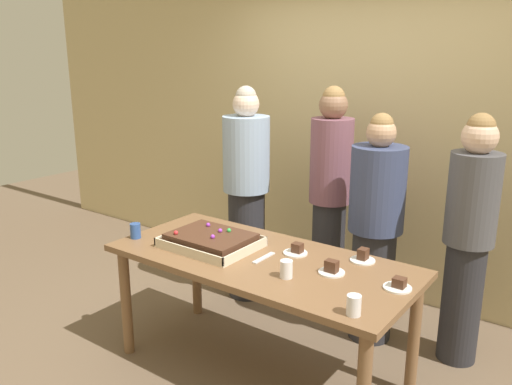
{
  "coord_description": "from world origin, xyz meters",
  "views": [
    {
      "loc": [
        1.72,
        -2.4,
        1.99
      ],
      "look_at": [
        -0.14,
        0.15,
        1.14
      ],
      "focal_mm": 36.67,
      "sensor_mm": 36.0,
      "label": 1
    }
  ],
  "objects_px": {
    "party_table": "(260,271)",
    "cake_server_utensil": "(264,258)",
    "person_striped_tie_right": "(246,192)",
    "person_far_right_suit": "(469,236)",
    "plated_slice_far_left": "(363,257)",
    "plated_slice_near_left": "(296,251)",
    "drink_cup_far_end": "(286,269)",
    "sheet_cake": "(211,240)",
    "person_serving_front": "(330,196)",
    "plated_slice_far_right": "(332,269)",
    "person_green_shirt_behind": "(375,228)",
    "drink_cup_nearest": "(135,231)",
    "plated_slice_near_right": "(398,285)",
    "drink_cup_middle": "(354,305)"
  },
  "relations": [
    {
      "from": "party_table",
      "to": "cake_server_utensil",
      "type": "distance_m",
      "value": 0.1
    },
    {
      "from": "person_striped_tie_right",
      "to": "person_far_right_suit",
      "type": "distance_m",
      "value": 1.71
    },
    {
      "from": "party_table",
      "to": "plated_slice_far_left",
      "type": "relative_size",
      "value": 12.5
    },
    {
      "from": "plated_slice_near_left",
      "to": "cake_server_utensil",
      "type": "relative_size",
      "value": 0.75
    },
    {
      "from": "party_table",
      "to": "drink_cup_far_end",
      "type": "relative_size",
      "value": 18.75
    },
    {
      "from": "sheet_cake",
      "to": "drink_cup_far_end",
      "type": "bearing_deg",
      "value": -10.02
    },
    {
      "from": "person_serving_front",
      "to": "person_far_right_suit",
      "type": "height_order",
      "value": "person_serving_front"
    },
    {
      "from": "plated_slice_near_left",
      "to": "sheet_cake",
      "type": "bearing_deg",
      "value": -156.78
    },
    {
      "from": "sheet_cake",
      "to": "plated_slice_far_right",
      "type": "bearing_deg",
      "value": 5.89
    },
    {
      "from": "sheet_cake",
      "to": "person_striped_tie_right",
      "type": "height_order",
      "value": "person_striped_tie_right"
    },
    {
      "from": "plated_slice_far_left",
      "to": "drink_cup_far_end",
      "type": "xyz_separation_m",
      "value": [
        -0.24,
        -0.47,
        0.03
      ]
    },
    {
      "from": "cake_server_utensil",
      "to": "person_green_shirt_behind",
      "type": "height_order",
      "value": "person_green_shirt_behind"
    },
    {
      "from": "plated_slice_near_left",
      "to": "person_far_right_suit",
      "type": "bearing_deg",
      "value": 41.21
    },
    {
      "from": "party_table",
      "to": "drink_cup_nearest",
      "type": "xyz_separation_m",
      "value": [
        -0.87,
        -0.22,
        0.14
      ]
    },
    {
      "from": "party_table",
      "to": "plated_slice_near_left",
      "type": "distance_m",
      "value": 0.25
    },
    {
      "from": "sheet_cake",
      "to": "plated_slice_far_left",
      "type": "height_order",
      "value": "sheet_cake"
    },
    {
      "from": "plated_slice_near_right",
      "to": "drink_cup_nearest",
      "type": "xyz_separation_m",
      "value": [
        -1.71,
        -0.29,
        0.03
      ]
    },
    {
      "from": "plated_slice_far_right",
      "to": "drink_cup_nearest",
      "type": "xyz_separation_m",
      "value": [
        -1.33,
        -0.26,
        0.02
      ]
    },
    {
      "from": "person_serving_front",
      "to": "person_green_shirt_behind",
      "type": "height_order",
      "value": "person_serving_front"
    },
    {
      "from": "party_table",
      "to": "cake_server_utensil",
      "type": "height_order",
      "value": "cake_server_utensil"
    },
    {
      "from": "cake_server_utensil",
      "to": "sheet_cake",
      "type": "bearing_deg",
      "value": -174.69
    },
    {
      "from": "plated_slice_near_left",
      "to": "person_serving_front",
      "type": "bearing_deg",
      "value": 105.38
    },
    {
      "from": "sheet_cake",
      "to": "plated_slice_far_left",
      "type": "xyz_separation_m",
      "value": [
        0.88,
        0.35,
        -0.02
      ]
    },
    {
      "from": "person_far_right_suit",
      "to": "drink_cup_far_end",
      "type": "bearing_deg",
      "value": 21.74
    },
    {
      "from": "drink_cup_middle",
      "to": "person_serving_front",
      "type": "distance_m",
      "value": 1.61
    },
    {
      "from": "drink_cup_far_end",
      "to": "plated_slice_near_right",
      "type": "bearing_deg",
      "value": 22.69
    },
    {
      "from": "plated_slice_far_left",
      "to": "plated_slice_far_right",
      "type": "height_order",
      "value": "plated_slice_far_right"
    },
    {
      "from": "party_table",
      "to": "person_green_shirt_behind",
      "type": "height_order",
      "value": "person_green_shirt_behind"
    },
    {
      "from": "plated_slice_far_left",
      "to": "person_striped_tie_right",
      "type": "height_order",
      "value": "person_striped_tie_right"
    },
    {
      "from": "plated_slice_far_left",
      "to": "drink_cup_middle",
      "type": "height_order",
      "value": "drink_cup_middle"
    },
    {
      "from": "sheet_cake",
      "to": "drink_cup_far_end",
      "type": "distance_m",
      "value": 0.65
    },
    {
      "from": "plated_slice_near_right",
      "to": "plated_slice_far_left",
      "type": "xyz_separation_m",
      "value": [
        -0.31,
        0.24,
        0.0
      ]
    },
    {
      "from": "plated_slice_far_right",
      "to": "sheet_cake",
      "type": "bearing_deg",
      "value": -174.11
    },
    {
      "from": "person_green_shirt_behind",
      "to": "sheet_cake",
      "type": "bearing_deg",
      "value": -0.01
    },
    {
      "from": "drink_cup_far_end",
      "to": "cake_server_utensil",
      "type": "relative_size",
      "value": 0.5
    },
    {
      "from": "party_table",
      "to": "drink_cup_middle",
      "type": "xyz_separation_m",
      "value": [
        0.77,
        -0.32,
        0.14
      ]
    },
    {
      "from": "plated_slice_far_right",
      "to": "person_striped_tie_right",
      "type": "distance_m",
      "value": 1.44
    },
    {
      "from": "sheet_cake",
      "to": "cake_server_utensil",
      "type": "bearing_deg",
      "value": 5.31
    },
    {
      "from": "sheet_cake",
      "to": "person_green_shirt_behind",
      "type": "xyz_separation_m",
      "value": [
        0.74,
        0.86,
        -0.01
      ]
    },
    {
      "from": "plated_slice_near_left",
      "to": "plated_slice_far_left",
      "type": "distance_m",
      "value": 0.4
    },
    {
      "from": "cake_server_utensil",
      "to": "person_far_right_suit",
      "type": "relative_size",
      "value": 0.12
    },
    {
      "from": "drink_cup_middle",
      "to": "sheet_cake",
      "type": "bearing_deg",
      "value": 166.08
    },
    {
      "from": "plated_slice_far_left",
      "to": "drink_cup_nearest",
      "type": "distance_m",
      "value": 1.49
    },
    {
      "from": "cake_server_utensil",
      "to": "person_serving_front",
      "type": "height_order",
      "value": "person_serving_front"
    },
    {
      "from": "drink_cup_nearest",
      "to": "drink_cup_middle",
      "type": "height_order",
      "value": "same"
    },
    {
      "from": "drink_cup_middle",
      "to": "person_serving_front",
      "type": "relative_size",
      "value": 0.06
    },
    {
      "from": "plated_slice_near_left",
      "to": "person_striped_tie_right",
      "type": "xyz_separation_m",
      "value": [
        -0.88,
        0.66,
        0.09
      ]
    },
    {
      "from": "plated_slice_near_left",
      "to": "cake_server_utensil",
      "type": "bearing_deg",
      "value": -123.16
    },
    {
      "from": "drink_cup_far_end",
      "to": "person_green_shirt_behind",
      "type": "relative_size",
      "value": 0.06
    },
    {
      "from": "drink_cup_far_end",
      "to": "person_striped_tie_right",
      "type": "distance_m",
      "value": 1.42
    }
  ]
}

